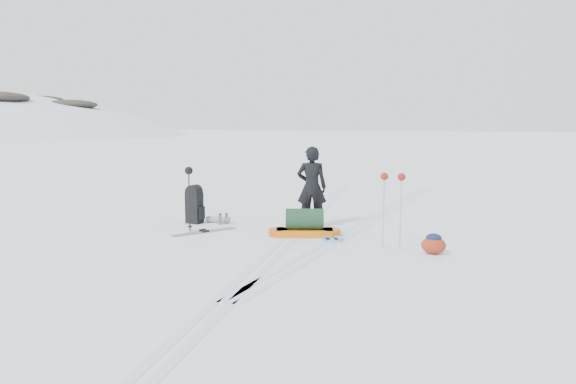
# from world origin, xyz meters

# --- Properties ---
(ground) EXTENTS (200.00, 200.00, 0.00)m
(ground) POSITION_xyz_m (0.00, 0.00, 0.00)
(ground) COLOR white
(ground) RESTS_ON ground
(ski_tracks) EXTENTS (3.38, 17.97, 0.01)m
(ski_tracks) POSITION_xyz_m (0.61, 0.88, 0.00)
(ski_tracks) COLOR silver
(ski_tracks) RESTS_ON ground
(skier) EXTENTS (0.76, 0.56, 1.93)m
(skier) POSITION_xyz_m (0.18, 0.79, 0.96)
(skier) COLOR black
(skier) RESTS_ON ground
(pulk_sled) EXTENTS (1.65, 0.86, 0.61)m
(pulk_sled) POSITION_xyz_m (0.28, -0.22, 0.23)
(pulk_sled) COLOR #D7650C
(pulk_sled) RESTS_ON ground
(expedition_rucksack) EXTENTS (1.05, 0.48, 0.96)m
(expedition_rucksack) POSITION_xyz_m (-2.64, 0.49, 0.44)
(expedition_rucksack) COLOR black
(expedition_rucksack) RESTS_ON ground
(ski_poles_black) EXTENTS (0.18, 0.19, 1.49)m
(ski_poles_black) POSITION_xyz_m (-2.37, -0.47, 1.22)
(ski_poles_black) COLOR black
(ski_poles_black) RESTS_ON ground
(ski_poles_silver) EXTENTS (0.49, 0.18, 1.52)m
(ski_poles_silver) POSITION_xyz_m (2.25, -0.95, 1.27)
(ski_poles_silver) COLOR #B2B3B9
(ski_poles_silver) RESTS_ON ground
(touring_skis_grey) EXTENTS (1.14, 1.41, 0.06)m
(touring_skis_grey) POSITION_xyz_m (-2.02, -0.48, 0.01)
(touring_skis_grey) COLOR gray
(touring_skis_grey) RESTS_ON ground
(touring_skis_white) EXTENTS (0.91, 1.69, 0.06)m
(touring_skis_white) POSITION_xyz_m (0.97, -0.55, 0.01)
(touring_skis_white) COLOR silver
(touring_skis_white) RESTS_ON ground
(rope_coil) EXTENTS (0.56, 0.56, 0.06)m
(rope_coil) POSITION_xyz_m (0.97, -0.45, 0.03)
(rope_coil) COLOR #5D97E3
(rope_coil) RESTS_ON ground
(small_daypack) EXTENTS (0.58, 0.54, 0.40)m
(small_daypack) POSITION_xyz_m (3.07, -1.10, 0.19)
(small_daypack) COLOR maroon
(small_daypack) RESTS_ON ground
(thermos_pair) EXTENTS (0.17, 0.28, 0.28)m
(thermos_pair) POSITION_xyz_m (-1.99, 0.55, 0.13)
(thermos_pair) COLOR slate
(thermos_pair) RESTS_ON ground
(stuff_sack) EXTENTS (0.35, 0.29, 0.20)m
(stuff_sack) POSITION_xyz_m (-0.03, 1.02, 0.10)
(stuff_sack) COLOR black
(stuff_sack) RESTS_ON ground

